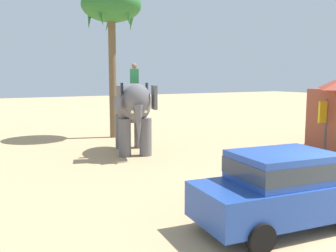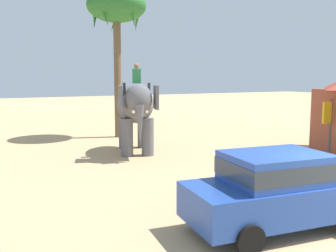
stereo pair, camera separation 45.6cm
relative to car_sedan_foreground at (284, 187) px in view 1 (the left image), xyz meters
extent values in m
cube|color=#23479E|center=(0.04, 0.00, -0.25)|extent=(4.29, 2.22, 0.76)
cube|color=#23479E|center=(-0.06, 0.01, 0.45)|extent=(2.29, 1.82, 0.64)
cube|color=#2D3842|center=(-0.06, 0.01, 0.45)|extent=(2.31, 1.84, 0.35)
cylinder|color=black|center=(1.41, 0.67, -0.63)|extent=(0.62, 0.26, 0.60)
cylinder|color=black|center=(-1.11, 1.00, -0.63)|extent=(0.62, 0.26, 0.60)
cylinder|color=black|center=(-1.33, -0.68, -0.63)|extent=(0.62, 0.26, 0.60)
ellipsoid|color=slate|center=(0.75, 9.42, 1.22)|extent=(2.50, 3.45, 1.70)
cylinder|color=slate|center=(0.87, 8.40, -0.13)|extent=(0.52, 0.52, 1.60)
cylinder|color=slate|center=(0.04, 8.68, -0.13)|extent=(0.52, 0.52, 1.60)
cylinder|color=slate|center=(1.47, 10.16, -0.13)|extent=(0.52, 0.52, 1.60)
cylinder|color=slate|center=(0.63, 10.44, -0.13)|extent=(0.52, 0.52, 1.60)
ellipsoid|color=slate|center=(0.24, 7.88, 1.52)|extent=(1.36, 1.30, 1.20)
cube|color=slate|center=(0.95, 7.74, 1.57)|extent=(0.37, 0.80, 0.96)
cube|color=slate|center=(-0.42, 8.20, 1.57)|extent=(0.37, 0.80, 0.96)
cone|color=slate|center=(0.09, 7.45, 0.52)|extent=(0.46, 0.46, 1.60)
cone|color=beige|center=(0.35, 7.42, 1.02)|extent=(0.29, 0.57, 0.21)
cone|color=beige|center=(-0.14, 7.58, 1.02)|extent=(0.29, 0.57, 0.21)
cube|color=#338C4C|center=(0.48, 8.61, 2.42)|extent=(0.40, 0.34, 0.60)
sphere|color=#8E6647|center=(0.48, 8.61, 2.84)|extent=(0.22, 0.22, 0.22)
cylinder|color=#333338|center=(0.97, 8.45, 1.87)|extent=(0.12, 0.12, 0.55)
cylinder|color=#333338|center=(-0.01, 8.78, 1.87)|extent=(0.12, 0.12, 0.55)
cylinder|color=brown|center=(1.60, 13.71, 2.53)|extent=(0.40, 0.40, 6.93)
ellipsoid|color=#286B2D|center=(1.60, 13.71, 6.20)|extent=(3.20, 3.20, 1.80)
cone|color=#286B2D|center=(2.80, 13.71, 5.70)|extent=(0.40, 0.92, 1.64)
cone|color=#286B2D|center=(1.97, 14.86, 5.70)|extent=(0.91, 0.57, 1.67)
cone|color=#286B2D|center=(0.62, 14.42, 5.70)|extent=(0.73, 0.83, 1.69)
cone|color=#286B2D|center=(0.62, 13.01, 5.70)|extent=(0.73, 0.83, 1.69)
cone|color=#286B2D|center=(1.97, 12.57, 5.70)|extent=(0.91, 0.57, 1.67)
cylinder|color=#4C4C51|center=(7.58, 4.66, 0.27)|extent=(0.10, 0.10, 2.40)
cube|color=yellow|center=(7.58, 4.66, 0.92)|extent=(1.00, 0.08, 0.90)
camera|label=1|loc=(-6.23, -5.57, 2.37)|focal=40.09mm
camera|label=2|loc=(-5.83, -5.79, 2.37)|focal=40.09mm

